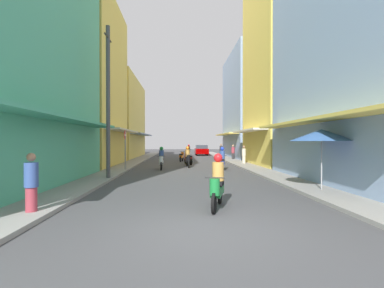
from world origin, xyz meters
name	(u,v)px	position (x,y,z in m)	size (l,w,h in m)	color
ground_plane	(186,164)	(0.00, 17.91, 0.00)	(96.41, 96.41, 0.00)	#424244
sidewalk_left	(131,164)	(-4.66, 17.91, 0.06)	(1.56, 51.82, 0.12)	gray
sidewalk_right	(240,163)	(4.66, 17.91, 0.06)	(1.56, 51.82, 0.12)	gray
building_left_mid	(78,84)	(-8.43, 16.32, 6.42)	(7.05, 8.77, 12.85)	#EFD159
building_left_far	(113,119)	(-8.43, 27.94, 4.63)	(7.05, 13.10, 9.27)	#EFD159
building_right_mid	(291,54)	(8.43, 16.11, 8.98)	(7.05, 8.04, 17.97)	#EFD159
building_right_far	(255,106)	(8.43, 26.62, 6.11)	(7.05, 11.09, 12.23)	#8CA5CC
motorbike_white	(161,159)	(-1.79, 13.52, 0.70)	(0.55, 1.81, 1.58)	black
motorbike_orange	(182,156)	(-0.30, 21.05, 0.50)	(0.60, 1.79, 0.96)	black
motorbike_blue	(222,160)	(2.38, 12.88, 0.70)	(0.62, 1.79, 1.58)	black
motorbike_black	(188,158)	(0.10, 15.23, 0.70)	(0.55, 1.81, 1.58)	black
motorbike_green	(217,184)	(0.53, 2.04, 0.70)	(0.69, 1.76, 1.58)	black
motorbike_red	(188,159)	(0.19, 17.57, 0.50)	(0.74, 1.75, 0.96)	black
motorbike_silver	(189,151)	(0.68, 29.32, 0.70)	(0.55, 1.81, 1.58)	black
parked_car	(201,150)	(2.63, 33.64, 0.74)	(1.79, 4.11, 1.45)	#8C0000
pedestrian_foreground	(31,185)	(-4.39, 1.41, 0.82)	(0.34, 0.34, 1.63)	#99333F
pedestrian_crossing	(221,151)	(4.26, 25.86, 0.84)	(0.34, 0.34, 1.67)	#334C8C
pedestrian_far	(244,155)	(4.85, 17.13, 0.80)	(0.34, 0.34, 1.60)	beige
pedestrian_midway	(233,153)	(5.05, 22.82, 0.80)	(0.34, 0.34, 1.61)	#262628
vendor_umbrella	(322,135)	(4.84, 4.38, 2.17)	(2.34, 2.34, 2.40)	#99999E
utility_pole	(108,101)	(-4.13, 8.25, 3.95)	(0.20, 1.20, 7.74)	#4C4C4F
street_sign_no_entry	(125,145)	(-4.03, 12.20, 1.72)	(0.07, 0.60, 2.65)	gray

